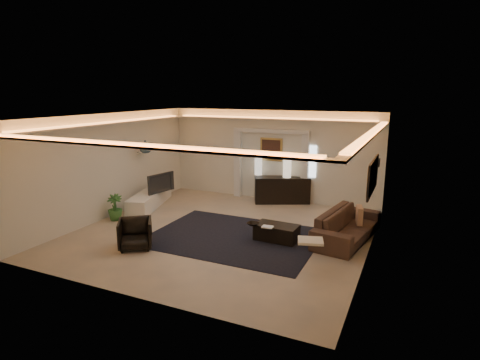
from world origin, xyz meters
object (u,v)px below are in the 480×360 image
at_px(sofa, 347,226).
at_px(armchair, 135,234).
at_px(console, 282,190).
at_px(coffee_table, 277,232).

xyz_separation_m(sofa, armchair, (-4.28, -2.50, -0.02)).
xyz_separation_m(console, armchair, (-1.83, -4.95, -0.06)).
bearing_deg(sofa, console, 54.54).
distance_m(console, sofa, 3.47).
xyz_separation_m(console, coffee_table, (0.94, -3.19, -0.20)).
bearing_deg(sofa, armchair, 129.73).
bearing_deg(armchair, sofa, -5.23).
relative_size(console, armchair, 2.34).
bearing_deg(coffee_table, sofa, 29.13).
relative_size(console, coffee_table, 1.72).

